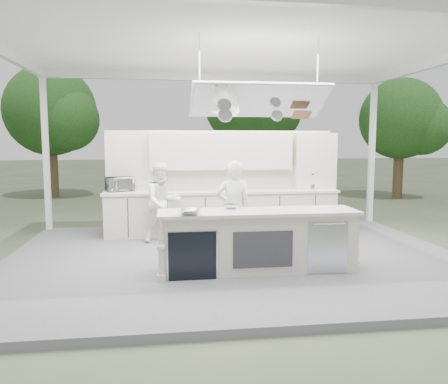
{
  "coord_description": "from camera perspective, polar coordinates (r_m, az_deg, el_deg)",
  "views": [
    {
      "loc": [
        -1.21,
        -7.45,
        2.14
      ],
      "look_at": [
        -0.16,
        0.4,
        1.21
      ],
      "focal_mm": 35.0,
      "sensor_mm": 36.0,
      "label": 1
    }
  ],
  "objects": [
    {
      "name": "ground",
      "position": [
        7.85,
        1.59,
        -9.16
      ],
      "size": [
        90.0,
        90.0,
        0.0
      ],
      "primitive_type": "plane",
      "color": "#51593D",
      "rests_on": "ground"
    },
    {
      "name": "stage_deck",
      "position": [
        7.83,
        1.59,
        -8.74
      ],
      "size": [
        8.0,
        6.0,
        0.12
      ],
      "primitive_type": "cube",
      "color": "#59595E",
      "rests_on": "ground"
    },
    {
      "name": "tent",
      "position": [
        7.7,
        1.72,
        18.44
      ],
      "size": [
        8.2,
        6.2,
        3.86
      ],
      "color": "white",
      "rests_on": "ground"
    },
    {
      "name": "demo_island",
      "position": [
        6.86,
        4.31,
        -6.35
      ],
      "size": [
        3.1,
        0.79,
        0.95
      ],
      "color": "beige",
      "rests_on": "stage_deck"
    },
    {
      "name": "back_counter",
      "position": [
        9.55,
        -0.22,
        -2.62
      ],
      "size": [
        5.08,
        0.72,
        0.95
      ],
      "color": "beige",
      "rests_on": "stage_deck"
    },
    {
      "name": "back_wall_unit",
      "position": [
        9.72,
        2.22,
        3.33
      ],
      "size": [
        5.05,
        0.48,
        2.25
      ],
      "color": "beige",
      "rests_on": "stage_deck"
    },
    {
      "name": "tree_cluster",
      "position": [
        17.29,
        -4.18,
        10.45
      ],
      "size": [
        19.55,
        9.4,
        5.85
      ],
      "color": "brown",
      "rests_on": "ground"
    },
    {
      "name": "head_chef",
      "position": [
        7.58,
        1.29,
        -2.26
      ],
      "size": [
        0.67,
        0.5,
        1.69
      ],
      "primitive_type": "imported",
      "rotation": [
        0.0,
        0.0,
        2.98
      ],
      "color": "white",
      "rests_on": "stage_deck"
    },
    {
      "name": "sous_chef",
      "position": [
        8.87,
        -8.03,
        -1.31
      ],
      "size": [
        0.95,
        0.86,
        1.6
      ],
      "primitive_type": "imported",
      "rotation": [
        0.0,
        0.0,
        0.41
      ],
      "color": "white",
      "rests_on": "stage_deck"
    },
    {
      "name": "toaster_oven",
      "position": [
        9.63,
        -13.47,
        1.02
      ],
      "size": [
        0.66,
        0.56,
        0.31
      ],
      "primitive_type": "imported",
      "rotation": [
        0.0,
        0.0,
        0.39
      ],
      "color": "#AFB2B7",
      "rests_on": "back_counter"
    },
    {
      "name": "bowl_large",
      "position": [
        6.39,
        -4.55,
        -2.61
      ],
      "size": [
        0.4,
        0.4,
        0.08
      ],
      "primitive_type": "imported",
      "rotation": [
        0.0,
        0.0,
        0.24
      ],
      "color": "silver",
      "rests_on": "demo_island"
    },
    {
      "name": "bowl_small",
      "position": [
        6.95,
        0.9,
        -1.88
      ],
      "size": [
        0.3,
        0.3,
        0.07
      ],
      "primitive_type": "imported",
      "rotation": [
        0.0,
        0.0,
        0.38
      ],
      "color": "silver",
      "rests_on": "demo_island"
    }
  ]
}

